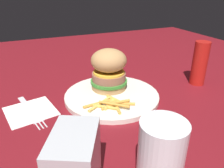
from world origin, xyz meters
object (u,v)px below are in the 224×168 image
Objects in this scene: drink_glass at (161,157)px; ketchup_bottle at (200,63)px; plate at (112,96)px; napkin_dispenser at (75,166)px; napkin at (31,111)px; sandwich at (109,69)px; fork at (31,110)px; fries_pile at (111,104)px.

ketchup_bottle is at bearing -50.51° from drink_glass.
ketchup_bottle is at bearing -93.05° from plate.
drink_glass is 1.04× the size of napkin_dispenser.
napkin_dispenser is at bearing 146.93° from plate.
sandwich is at bearing -83.88° from napkin.
fork is at bearing 86.51° from ketchup_bottle.
fork is at bearing -166.83° from napkin.
sandwich is at bearing -10.91° from plate.
drink_glass reaches higher than fries_pile.
napkin_dispenser reaches higher than fork.
sandwich is 0.32m from drink_glass.
drink_glass is 0.12m from napkin_dispenser.
ketchup_bottle is at bearing -93.67° from napkin.
fries_pile is at bearing -111.30° from napkin.
napkin is 0.28m from napkin_dispenser.
fries_pile is at bearing -110.91° from fork.
ketchup_bottle reaches higher than drink_glass.
fork is at bearing 69.09° from fries_pile.
drink_glass is at bearing 102.77° from napkin_dispenser.
ketchup_bottle reaches higher than napkin_dispenser.
fork is 1.57× the size of drink_glass.
ketchup_bottle is (-0.03, -0.49, 0.06)m from fork.
napkin is at bearing 68.70° from fries_pile.
drink_glass reaches higher than napkin.
drink_glass is at bearing 171.01° from sandwich.
fork is 0.34m from drink_glass.
ketchup_bottle is (0.04, -0.31, 0.05)m from fries_pile.
ketchup_bottle reaches higher than sandwich.
napkin_dispenser is 0.50m from ketchup_bottle.
napkin_dispenser reaches higher than napkin.
sandwich is 0.23m from fork.
fork is (-0.02, 0.22, -0.07)m from sandwich.
fork is 0.49m from ketchup_bottle.
fork is (-0.00, -0.00, 0.00)m from napkin.
sandwich is 0.28m from ketchup_bottle.
sandwich reaches higher than napkin_dispenser.
napkin is at bearing -143.53° from napkin_dispenser.
ketchup_bottle is at bearing -101.33° from sandwich.
drink_glass is (-0.23, 0.02, 0.03)m from fries_pile.
drink_glass reaches higher than plate.
drink_glass is 0.42m from ketchup_bottle.
drink_glass is at bearing -150.90° from napkin.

